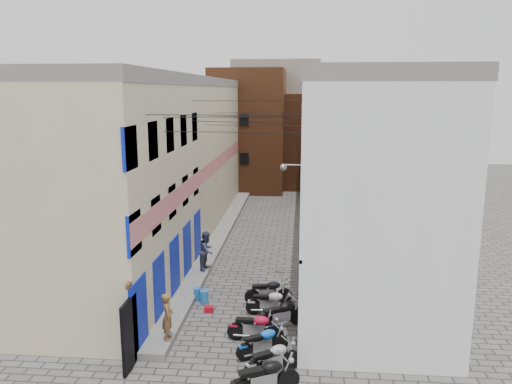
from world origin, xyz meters
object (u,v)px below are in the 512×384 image
(motorcycle_f, at_px, (270,301))
(person_a, at_px, (168,316))
(motorcycle_b, at_px, (272,358))
(person_b, at_px, (207,251))
(motorcycle_g, at_px, (268,290))
(motorcycle_e, at_px, (281,313))
(red_crate, at_px, (209,309))
(motorcycle_d, at_px, (255,326))
(water_jug_far, at_px, (198,294))
(motorcycle_a, at_px, (264,376))
(motorcycle_c, at_px, (263,341))
(water_jug_near, at_px, (204,297))

(motorcycle_f, xyz_separation_m, person_a, (-3.19, -2.64, 0.51))
(motorcycle_b, height_order, person_b, person_b)
(motorcycle_g, xyz_separation_m, person_a, (-3.04, -3.67, 0.50))
(motorcycle_e, xyz_separation_m, red_crate, (-2.80, 1.09, -0.46))
(motorcycle_f, bearing_deg, motorcycle_d, -11.57)
(motorcycle_b, distance_m, person_b, 8.68)
(person_b, bearing_deg, water_jug_far, -163.36)
(motorcycle_a, height_order, red_crate, motorcycle_a)
(motorcycle_c, bearing_deg, motorcycle_d, 167.73)
(motorcycle_g, height_order, water_jug_far, motorcycle_g)
(person_b, relative_size, water_jug_near, 3.36)
(motorcycle_d, xyz_separation_m, motorcycle_g, (0.23, 3.07, -0.01))
(water_jug_near, relative_size, water_jug_far, 1.05)
(motorcycle_g, height_order, red_crate, motorcycle_g)
(motorcycle_c, xyz_separation_m, person_a, (-3.14, 0.35, 0.52))
(motorcycle_a, xyz_separation_m, motorcycle_b, (0.16, 1.06, -0.06))
(motorcycle_c, relative_size, person_b, 1.02)
(motorcycle_c, relative_size, person_a, 1.14)
(motorcycle_f, bearing_deg, motorcycle_c, -2.19)
(motorcycle_a, bearing_deg, person_b, 174.16)
(motorcycle_d, bearing_deg, motorcycle_g, 178.29)
(motorcycle_c, height_order, person_a, person_a)
(motorcycle_b, bearing_deg, person_b, 169.81)
(motorcycle_g, bearing_deg, person_b, -144.92)
(motorcycle_g, bearing_deg, motorcycle_a, -8.09)
(motorcycle_c, height_order, motorcycle_g, motorcycle_g)
(motorcycle_d, height_order, motorcycle_e, motorcycle_e)
(motorcycle_g, bearing_deg, motorcycle_f, -3.04)
(motorcycle_b, xyz_separation_m, red_crate, (-2.66, 4.06, -0.44))
(motorcycle_g, xyz_separation_m, water_jug_near, (-2.52, -0.24, -0.28))
(motorcycle_a, bearing_deg, motorcycle_e, 149.87)
(motorcycle_b, distance_m, motorcycle_e, 2.98)
(motorcycle_g, height_order, person_a, person_a)
(motorcycle_d, distance_m, water_jug_far, 4.07)
(person_b, xyz_separation_m, red_crate, (0.80, -3.87, -1.03))
(water_jug_far, bearing_deg, motorcycle_c, -53.98)
(motorcycle_b, relative_size, water_jug_far, 3.74)
(motorcycle_a, distance_m, person_b, 9.60)
(motorcycle_d, bearing_deg, motorcycle_e, 142.93)
(motorcycle_d, bearing_deg, motorcycle_c, 21.37)
(person_b, bearing_deg, water_jug_near, -157.66)
(person_b, relative_size, water_jug_far, 3.53)
(water_jug_near, bearing_deg, water_jug_far, 139.73)
(motorcycle_d, xyz_separation_m, motorcycle_e, (0.83, 1.00, 0.01))
(motorcycle_e, bearing_deg, motorcycle_b, -33.61)
(motorcycle_c, height_order, motorcycle_d, motorcycle_d)
(motorcycle_d, bearing_deg, person_a, -75.38)
(water_jug_near, bearing_deg, motorcycle_d, -50.91)
(motorcycle_c, relative_size, motorcycle_f, 0.97)
(motorcycle_e, height_order, water_jug_far, motorcycle_e)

